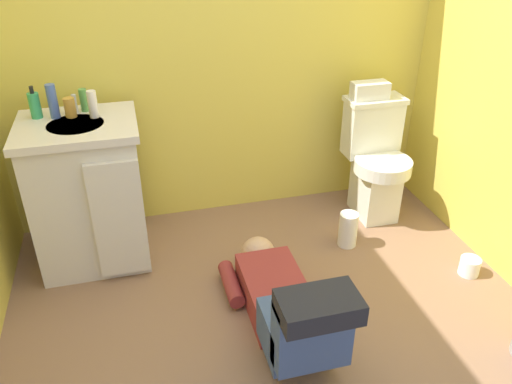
% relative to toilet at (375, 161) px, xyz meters
% --- Properties ---
extents(ground_plane, '(3.08, 2.94, 0.04)m').
position_rel_toilet_xyz_m(ground_plane, '(-0.89, -0.67, -0.39)').
color(ground_plane, '#866148').
extents(wall_back, '(2.74, 0.08, 2.40)m').
position_rel_toilet_xyz_m(wall_back, '(-0.89, 0.34, 0.83)').
color(wall_back, '#DAC34A').
rests_on(wall_back, ground_plane).
extents(toilet, '(0.36, 0.46, 0.75)m').
position_rel_toilet_xyz_m(toilet, '(0.00, 0.00, 0.00)').
color(toilet, silver).
rests_on(toilet, ground_plane).
extents(vanity_cabinet, '(0.60, 0.53, 0.82)m').
position_rel_toilet_xyz_m(vanity_cabinet, '(-1.73, -0.06, 0.05)').
color(vanity_cabinet, silver).
rests_on(vanity_cabinet, ground_plane).
extents(faucet, '(0.02, 0.02, 0.10)m').
position_rel_toilet_xyz_m(faucet, '(-1.73, 0.09, 0.50)').
color(faucet, silver).
rests_on(faucet, vanity_cabinet).
extents(person_plumber, '(0.39, 1.06, 0.52)m').
position_rel_toilet_xyz_m(person_plumber, '(-0.88, -0.91, -0.19)').
color(person_plumber, maroon).
rests_on(person_plumber, ground_plane).
extents(tissue_box, '(0.22, 0.11, 0.10)m').
position_rel_toilet_xyz_m(tissue_box, '(-0.04, 0.09, 0.43)').
color(tissue_box, silver).
rests_on(tissue_box, toilet).
extents(soap_dispenser, '(0.06, 0.06, 0.17)m').
position_rel_toilet_xyz_m(soap_dispenser, '(-1.92, 0.07, 0.52)').
color(soap_dispenser, '#339E5E').
rests_on(soap_dispenser, vanity_cabinet).
extents(bottle_blue, '(0.05, 0.05, 0.17)m').
position_rel_toilet_xyz_m(bottle_blue, '(-1.83, 0.05, 0.54)').
color(bottle_blue, '#4663B0').
rests_on(bottle_blue, vanity_cabinet).
extents(bottle_amber, '(0.06, 0.06, 0.10)m').
position_rel_toilet_xyz_m(bottle_amber, '(-1.75, 0.04, 0.50)').
color(bottle_amber, gold).
rests_on(bottle_amber, vanity_cabinet).
extents(bottle_green, '(0.04, 0.04, 0.12)m').
position_rel_toilet_xyz_m(bottle_green, '(-1.68, 0.11, 0.51)').
color(bottle_green, '#519A4C').
rests_on(bottle_green, vanity_cabinet).
extents(bottle_white, '(0.05, 0.05, 0.14)m').
position_rel_toilet_xyz_m(bottle_white, '(-1.63, 0.00, 0.52)').
color(bottle_white, white).
rests_on(bottle_white, vanity_cabinet).
extents(paper_towel_roll, '(0.11, 0.11, 0.21)m').
position_rel_toilet_xyz_m(paper_towel_roll, '(-0.30, -0.32, -0.26)').
color(paper_towel_roll, white).
rests_on(paper_towel_roll, ground_plane).
extents(toilet_paper_roll, '(0.11, 0.11, 0.10)m').
position_rel_toilet_xyz_m(toilet_paper_roll, '(0.24, -0.75, -0.32)').
color(toilet_paper_roll, white).
rests_on(toilet_paper_roll, ground_plane).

